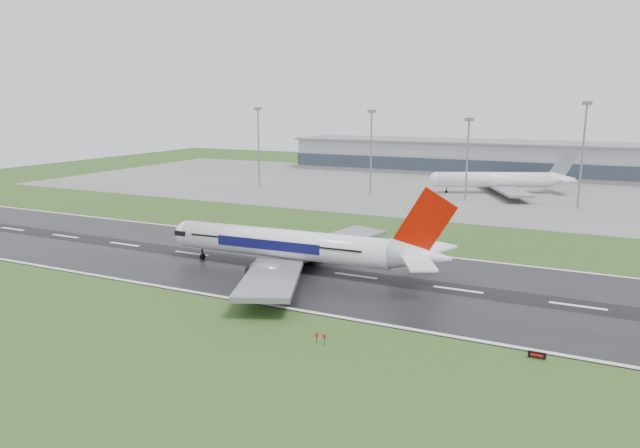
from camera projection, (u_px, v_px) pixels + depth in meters
The scene contains 11 objects.
ground at pixel (458, 290), 104.28m from camera, with size 520.00×520.00×0.00m, color #284619.
runway at pixel (458, 290), 104.27m from camera, with size 400.00×45.00×0.10m, color black.
apron at pixel (531, 194), 214.69m from camera, with size 400.00×130.00×0.08m, color slate.
terminal at pixel (545, 160), 266.15m from camera, with size 240.00×36.00×15.00m, color #8F919A.
main_airliner at pixel (301, 228), 114.28m from camera, with size 59.97×57.11×17.71m, color white, non-canonical shape.
parked_airliner at pixel (500, 172), 215.69m from camera, with size 55.85×52.00×16.37m, color white, non-canonical shape.
runway_sign at pixel (537, 355), 76.00m from camera, with size 2.30×0.26×1.04m, color black, non-canonical shape.
floodmast_0 at pixel (259, 149), 232.96m from camera, with size 0.64×0.64×30.75m, color gray.
floodmast_1 at pixel (371, 154), 212.54m from camera, with size 0.64×0.64×29.94m, color gray.
floodmast_2 at pixel (467, 161), 197.89m from camera, with size 0.64×0.64×27.48m, color gray.
floodmast_3 at pixel (582, 158), 182.14m from camera, with size 0.64×0.64×32.86m, color gray.
Camera 1 is at (20.23, -100.70, 33.18)m, focal length 32.20 mm.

